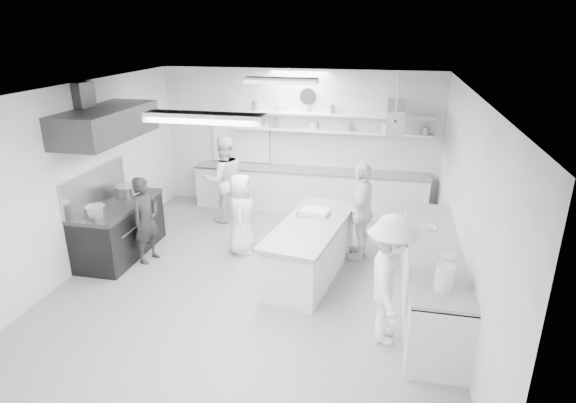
% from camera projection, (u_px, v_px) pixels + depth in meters
% --- Properties ---
extents(floor, '(6.00, 7.00, 0.02)m').
position_uv_depth(floor, '(257.00, 280.00, 7.67)').
color(floor, '#9D9D9D').
rests_on(floor, ground).
extents(ceiling, '(6.00, 7.00, 0.02)m').
position_uv_depth(ceiling, '(252.00, 89.00, 6.62)').
color(ceiling, silver).
rests_on(ceiling, wall_back).
extents(wall_back, '(6.00, 0.04, 3.00)m').
position_uv_depth(wall_back, '(299.00, 140.00, 10.35)').
color(wall_back, silver).
rests_on(wall_back, floor).
extents(wall_front, '(6.00, 0.04, 3.00)m').
position_uv_depth(wall_front, '(139.00, 329.00, 3.93)').
color(wall_front, silver).
rests_on(wall_front, floor).
extents(wall_left, '(0.04, 7.00, 3.00)m').
position_uv_depth(wall_left, '(77.00, 179.00, 7.73)').
color(wall_left, silver).
rests_on(wall_left, floor).
extents(wall_right, '(0.04, 7.00, 3.00)m').
position_uv_depth(wall_right, '(465.00, 207.00, 6.56)').
color(wall_right, silver).
rests_on(wall_right, floor).
extents(stove, '(0.80, 1.80, 0.90)m').
position_uv_depth(stove, '(120.00, 231.00, 8.38)').
color(stove, black).
rests_on(stove, floor).
extents(exhaust_hood, '(0.85, 2.00, 0.50)m').
position_uv_depth(exhaust_hood, '(106.00, 123.00, 7.72)').
color(exhaust_hood, '#363637').
rests_on(exhaust_hood, wall_left).
extents(back_counter, '(5.00, 0.60, 0.92)m').
position_uv_depth(back_counter, '(309.00, 191.00, 10.38)').
color(back_counter, silver).
rests_on(back_counter, floor).
extents(shelf_lower, '(4.20, 0.26, 0.04)m').
position_uv_depth(shelf_lower, '(330.00, 131.00, 10.01)').
color(shelf_lower, silver).
rests_on(shelf_lower, wall_back).
extents(shelf_upper, '(4.20, 0.26, 0.04)m').
position_uv_depth(shelf_upper, '(331.00, 115.00, 9.89)').
color(shelf_upper, silver).
rests_on(shelf_upper, wall_back).
extents(pass_through_window, '(1.30, 0.04, 1.00)m').
position_uv_depth(pass_through_window, '(241.00, 140.00, 10.60)').
color(pass_through_window, black).
rests_on(pass_through_window, wall_back).
extents(wall_clock, '(0.32, 0.05, 0.32)m').
position_uv_depth(wall_clock, '(308.00, 96.00, 9.94)').
color(wall_clock, white).
rests_on(wall_clock, wall_back).
extents(right_counter, '(0.74, 3.30, 0.94)m').
position_uv_depth(right_counter, '(432.00, 277.00, 6.80)').
color(right_counter, silver).
rests_on(right_counter, floor).
extents(pot_rack, '(0.30, 1.60, 0.40)m').
position_uv_depth(pot_rack, '(395.00, 116.00, 8.67)').
color(pot_rack, '#9B9DA4').
rests_on(pot_rack, ceiling).
extents(light_fixture_front, '(1.30, 0.25, 0.10)m').
position_uv_depth(light_fixture_front, '(205.00, 118.00, 4.99)').
color(light_fixture_front, silver).
rests_on(light_fixture_front, ceiling).
extents(light_fixture_rear, '(1.30, 0.25, 0.10)m').
position_uv_depth(light_fixture_rear, '(281.00, 81.00, 8.29)').
color(light_fixture_rear, silver).
rests_on(light_fixture_rear, ceiling).
extents(prep_island, '(1.21, 2.38, 0.84)m').
position_uv_depth(prep_island, '(311.00, 250.00, 7.75)').
color(prep_island, silver).
rests_on(prep_island, floor).
extents(stove_pot, '(0.44, 0.44, 0.24)m').
position_uv_depth(stove_pot, '(129.00, 192.00, 8.58)').
color(stove_pot, '#9B9DA4').
rests_on(stove_pot, stove).
extents(cook_stove, '(0.50, 0.63, 1.50)m').
position_uv_depth(cook_stove, '(146.00, 220.00, 8.06)').
color(cook_stove, '#232326').
rests_on(cook_stove, floor).
extents(cook_back, '(1.09, 1.04, 1.78)m').
position_uv_depth(cook_back, '(224.00, 180.00, 9.70)').
color(cook_back, white).
rests_on(cook_back, floor).
extents(cook_island_left, '(0.59, 0.78, 1.46)m').
position_uv_depth(cook_island_left, '(241.00, 214.00, 8.38)').
color(cook_island_left, white).
rests_on(cook_island_left, floor).
extents(cook_island_right, '(0.54, 1.06, 1.73)m').
position_uv_depth(cook_island_right, '(361.00, 211.00, 8.14)').
color(cook_island_right, white).
rests_on(cook_island_right, floor).
extents(cook_right, '(0.69, 1.15, 1.73)m').
position_uv_depth(cook_right, '(390.00, 280.00, 5.94)').
color(cook_right, white).
rests_on(cook_right, floor).
extents(bowl_island_a, '(0.31, 0.31, 0.07)m').
position_uv_depth(bowl_island_a, '(305.00, 215.00, 7.94)').
color(bowl_island_a, '#9B9DA4').
rests_on(bowl_island_a, prep_island).
extents(bowl_island_b, '(0.24, 0.24, 0.06)m').
position_uv_depth(bowl_island_b, '(301.00, 215.00, 7.97)').
color(bowl_island_b, silver).
rests_on(bowl_island_b, prep_island).
extents(bowl_right, '(0.29, 0.29, 0.06)m').
position_uv_depth(bowl_right, '(428.00, 229.00, 7.18)').
color(bowl_right, silver).
rests_on(bowl_right, right_counter).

